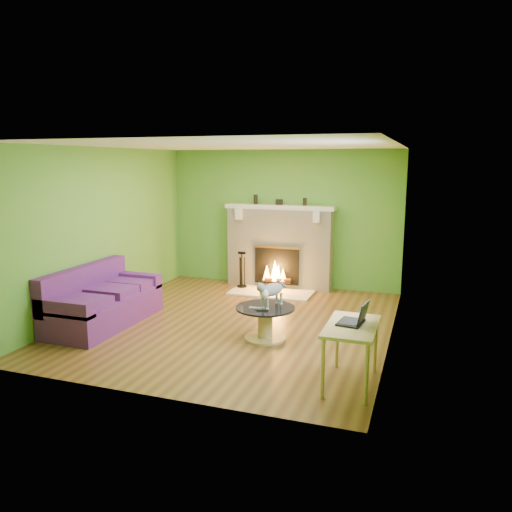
{
  "coord_description": "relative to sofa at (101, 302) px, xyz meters",
  "views": [
    {
      "loc": [
        2.65,
        -6.66,
        2.38
      ],
      "look_at": [
        0.19,
        0.4,
        0.96
      ],
      "focal_mm": 35.0,
      "sensor_mm": 36.0,
      "label": 1
    }
  ],
  "objects": [
    {
      "name": "mantel_box",
      "position": [
        1.84,
        3.01,
        1.3
      ],
      "size": [
        0.12,
        0.08,
        0.1
      ],
      "primitive_type": "cube",
      "color": "black",
      "rests_on": "mantel"
    },
    {
      "name": "fire_tools",
      "position": [
        1.23,
        2.64,
        0.04
      ],
      "size": [
        0.18,
        0.18,
        0.69
      ],
      "primitive_type": null,
      "color": "black",
      "rests_on": "hearth"
    },
    {
      "name": "mantel_vase_left",
      "position": [
        1.37,
        3.01,
        1.34
      ],
      "size": [
        0.08,
        0.08,
        0.18
      ],
      "primitive_type": "cylinder",
      "color": "black",
      "rests_on": "mantel"
    },
    {
      "name": "wall_back",
      "position": [
        1.86,
        3.19,
        0.97
      ],
      "size": [
        5.0,
        0.0,
        5.0
      ],
      "primitive_type": "plane",
      "rotation": [
        1.57,
        0.0,
        0.0
      ],
      "color": "#4D9932",
      "rests_on": "floor"
    },
    {
      "name": "mantel_vase_right",
      "position": [
        2.33,
        3.01,
        1.32
      ],
      "size": [
        0.07,
        0.07,
        0.14
      ],
      "primitive_type": "cylinder",
      "color": "black",
      "rests_on": "mantel"
    },
    {
      "name": "floor",
      "position": [
        1.86,
        0.69,
        -0.33
      ],
      "size": [
        5.0,
        5.0,
        0.0
      ],
      "primitive_type": "plane",
      "color": "brown",
      "rests_on": "ground"
    },
    {
      "name": "remote_black",
      "position": [
        2.52,
        -0.01,
        0.13
      ],
      "size": [
        0.17,
        0.07,
        0.02
      ],
      "primitive_type": "cube",
      "rotation": [
        0.0,
        0.0,
        0.2
      ],
      "color": "black",
      "rests_on": "coffee_table"
    },
    {
      "name": "mantel",
      "position": [
        1.86,
        2.98,
        1.21
      ],
      "size": [
        2.1,
        0.28,
        0.08
      ],
      "primitive_type": "cube",
      "color": "beige",
      "rests_on": "fireplace"
    },
    {
      "name": "coffee_table",
      "position": [
        2.5,
        0.17,
        -0.07
      ],
      "size": [
        0.8,
        0.8,
        0.45
      ],
      "color": "tan",
      "rests_on": "floor"
    },
    {
      "name": "wall_front",
      "position": [
        1.86,
        -1.81,
        0.97
      ],
      "size": [
        5.0,
        0.0,
        5.0
      ],
      "primitive_type": "plane",
      "rotation": [
        -1.57,
        0.0,
        0.0
      ],
      "color": "#4D9932",
      "rests_on": "floor"
    },
    {
      "name": "ceiling",
      "position": [
        1.86,
        0.69,
        2.27
      ],
      "size": [
        5.0,
        5.0,
        0.0
      ],
      "primitive_type": "plane",
      "rotation": [
        3.14,
        0.0,
        0.0
      ],
      "color": "white",
      "rests_on": "wall_back"
    },
    {
      "name": "fireplace",
      "position": [
        1.86,
        3.0,
        0.44
      ],
      "size": [
        2.1,
        0.46,
        1.58
      ],
      "color": "beige",
      "rests_on": "floor"
    },
    {
      "name": "desk",
      "position": [
        3.81,
        -0.86,
        0.26
      ],
      "size": [
        0.53,
        0.91,
        0.67
      ],
      "color": "tan",
      "rests_on": "floor"
    },
    {
      "name": "window_pane",
      "position": [
        4.09,
        -0.21,
        1.22
      ],
      "size": [
        0.0,
        1.06,
        1.06
      ],
      "primitive_type": "plane",
      "rotation": [
        1.57,
        0.0,
        -1.57
      ],
      "color": "white",
      "rests_on": "wall_right"
    },
    {
      "name": "remote_silver",
      "position": [
        2.4,
        0.05,
        0.13
      ],
      "size": [
        0.17,
        0.07,
        0.02
      ],
      "primitive_type": "cube",
      "rotation": [
        0.0,
        0.0,
        0.13
      ],
      "color": "gray",
      "rests_on": "coffee_table"
    },
    {
      "name": "wall_right",
      "position": [
        4.11,
        0.69,
        0.97
      ],
      "size": [
        0.0,
        5.0,
        5.0
      ],
      "primitive_type": "plane",
      "rotation": [
        1.57,
        0.0,
        -1.57
      ],
      "color": "#4D9932",
      "rests_on": "floor"
    },
    {
      "name": "laptop",
      "position": [
        3.79,
        -0.81,
        0.47
      ],
      "size": [
        0.33,
        0.36,
        0.25
      ],
      "primitive_type": null,
      "rotation": [
        0.0,
        0.0,
        -0.13
      ],
      "color": "black",
      "rests_on": "desk"
    },
    {
      "name": "wall_left",
      "position": [
        -0.39,
        0.69,
        0.97
      ],
      "size": [
        0.0,
        5.0,
        5.0
      ],
      "primitive_type": "plane",
      "rotation": [
        1.57,
        0.0,
        1.57
      ],
      "color": "#4D9932",
      "rests_on": "floor"
    },
    {
      "name": "window_frame",
      "position": [
        4.1,
        -0.21,
        1.22
      ],
      "size": [
        0.0,
        1.2,
        1.2
      ],
      "primitive_type": "plane",
      "rotation": [
        1.57,
        0.0,
        -1.57
      ],
      "color": "silver",
      "rests_on": "wall_right"
    },
    {
      "name": "hearth",
      "position": [
        1.86,
        2.49,
        -0.32
      ],
      "size": [
        1.5,
        0.75,
        0.03
      ],
      "primitive_type": "cube",
      "color": "beige",
      "rests_on": "floor"
    },
    {
      "name": "sofa",
      "position": [
        0.0,
        0.0,
        0.0
      ],
      "size": [
        0.88,
        1.9,
        0.85
      ],
      "color": "#531C6A",
      "rests_on": "floor"
    },
    {
      "name": "cat",
      "position": [
        2.58,
        0.22,
        0.31
      ],
      "size": [
        0.42,
        0.65,
        0.38
      ],
      "primitive_type": null,
      "rotation": [
        0.0,
        0.0,
        -0.35
      ],
      "color": "slate",
      "rests_on": "coffee_table"
    }
  ]
}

